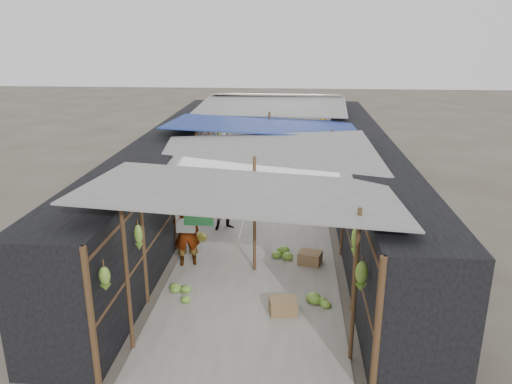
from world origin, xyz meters
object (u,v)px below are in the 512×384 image
(shopper_blue, at_px, (227,205))
(black_basin, at_px, (305,204))
(crate_near, at_px, (283,306))
(vendor_seated, at_px, (310,189))
(vendor_elderly, at_px, (186,232))

(shopper_blue, bearing_deg, black_basin, 17.45)
(crate_near, relative_size, black_basin, 0.76)
(shopper_blue, bearing_deg, crate_near, -93.60)
(black_basin, bearing_deg, vendor_seated, 72.99)
(black_basin, height_order, vendor_seated, vendor_seated)
(vendor_elderly, height_order, vendor_seated, vendor_elderly)
(black_basin, xyz_separation_m, vendor_elderly, (-2.72, -4.17, 0.70))
(crate_near, xyz_separation_m, black_basin, (0.51, 6.05, -0.05))
(black_basin, relative_size, vendor_seated, 0.81)
(shopper_blue, bearing_deg, vendor_seated, 21.85)
(crate_near, height_order, shopper_blue, shopper_blue)
(vendor_elderly, distance_m, shopper_blue, 2.32)
(shopper_blue, height_order, vendor_seated, shopper_blue)
(vendor_elderly, bearing_deg, crate_near, 120.95)
(shopper_blue, relative_size, vendor_seated, 1.70)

